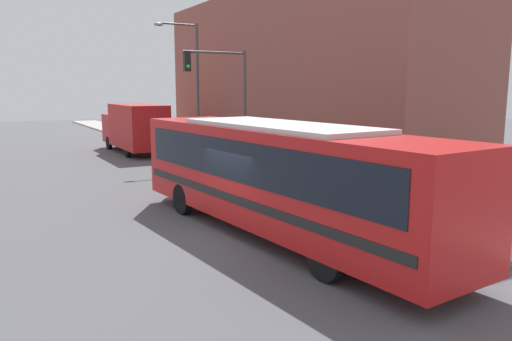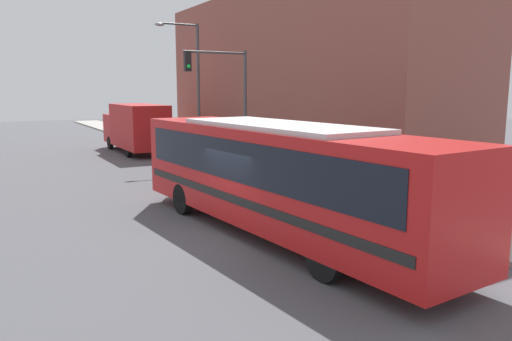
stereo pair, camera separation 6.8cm
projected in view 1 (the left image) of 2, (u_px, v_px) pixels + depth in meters
name	position (u px, v px, depth m)	size (l,w,h in m)	color
ground_plane	(240.00, 236.00, 14.54)	(120.00, 120.00, 0.00)	#515156
sidewalk	(183.00, 150.00, 34.61)	(2.95, 70.00, 0.15)	#A8A399
building_facade	(293.00, 77.00, 29.98)	(6.00, 24.02, 9.93)	brown
city_bus	(277.00, 171.00, 14.31)	(3.53, 12.63, 3.29)	red
delivery_truck	(134.00, 127.00, 33.18)	(2.43, 8.26, 3.24)	#B21919
fire_hydrant	(318.00, 184.00, 19.60)	(0.24, 0.33, 0.78)	red
traffic_light_pole	(225.00, 90.00, 24.04)	(3.28, 0.35, 5.94)	#47474C
street_lamp	(192.00, 79.00, 29.63)	(2.68, 0.28, 7.88)	#47474C
pedestrian_near_corner	(214.00, 141.00, 31.08)	(0.34, 0.34, 1.71)	#47382D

